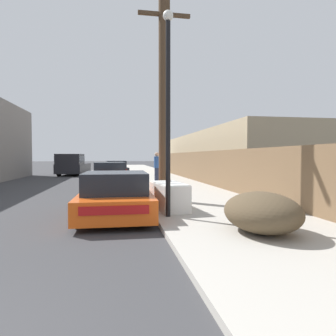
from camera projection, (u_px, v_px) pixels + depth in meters
name	position (u px, v px, depth m)	size (l,w,h in m)	color
sidewalk_curb	(153.00, 175.00, 25.24)	(4.20, 63.00, 0.12)	#ADA89E
discarded_fridge	(169.00, 196.00, 8.75)	(0.93, 1.90, 0.79)	white
parked_sports_car_red	(116.00, 196.00, 8.29)	(1.95, 4.24, 1.23)	#E05114
car_parked_mid	(109.00, 175.00, 16.34)	(2.17, 4.27, 1.35)	gray
car_parked_far	(116.00, 169.00, 24.26)	(2.05, 4.42, 1.32)	black
pickup_truck	(73.00, 165.00, 26.52)	(2.52, 5.64, 1.88)	#232328
utility_pole	(164.00, 96.00, 10.30)	(1.80, 0.39, 7.09)	#4C3826
street_lamp	(168.00, 99.00, 7.52)	(0.26, 0.26, 5.17)	black
brush_pile	(262.00, 212.00, 6.04)	(1.46, 1.87, 0.82)	brown
wooden_fence	(196.00, 166.00, 19.09)	(0.08, 31.75, 1.84)	brown
building_right_house	(224.00, 154.00, 26.64)	(6.00, 22.34, 3.70)	tan
pedestrian	(157.00, 167.00, 17.88)	(0.34, 0.34, 1.79)	#282D42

